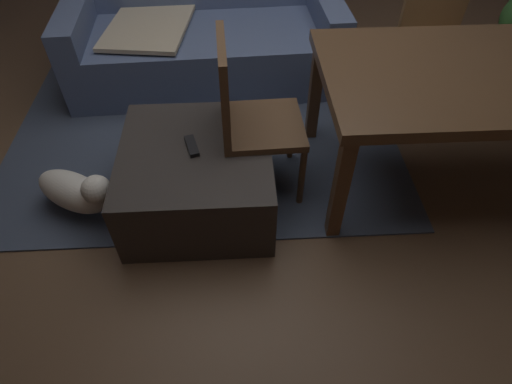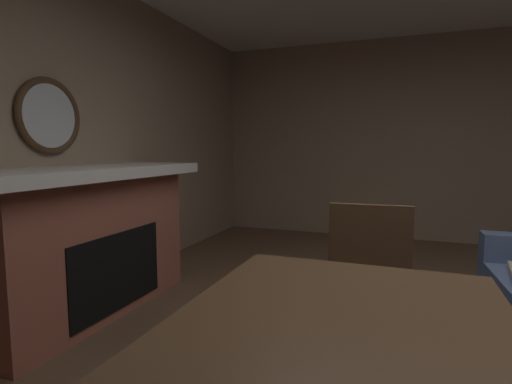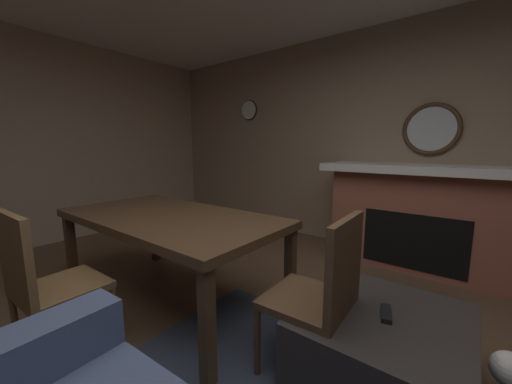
% 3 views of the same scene
% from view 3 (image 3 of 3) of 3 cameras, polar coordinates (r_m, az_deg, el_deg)
% --- Properties ---
extents(wall_back_fireplace_side, '(7.94, 0.12, 2.69)m').
position_cam_3_polar(wall_back_fireplace_side, '(3.83, 27.28, 8.95)').
color(wall_back_fireplace_side, '#9E846B').
rests_on(wall_back_fireplace_side, ground).
extents(wall_right_window_side, '(0.12, 6.00, 2.69)m').
position_cam_3_polar(wall_right_window_side, '(4.59, -40.64, 7.64)').
color(wall_right_window_side, '#C4AA91').
rests_on(wall_right_window_side, ground).
extents(fireplace, '(1.93, 0.76, 1.10)m').
position_cam_3_polar(fireplace, '(3.49, 29.76, -4.19)').
color(fireplace, '#9E5642').
rests_on(fireplace, ground).
extents(round_wall_mirror, '(0.57, 0.05, 0.57)m').
position_cam_3_polar(round_wall_mirror, '(3.70, 31.50, 10.62)').
color(round_wall_mirror, '#4C331E').
extents(ottoman_coffee_table, '(0.80, 0.84, 0.41)m').
position_cam_3_polar(ottoman_coffee_table, '(1.88, 23.71, -26.71)').
color(ottoman_coffee_table, '#2D2826').
rests_on(ottoman_coffee_table, ground).
extents(tv_remote, '(0.09, 0.17, 0.02)m').
position_cam_3_polar(tv_remote, '(1.75, 24.49, -21.14)').
color(tv_remote, black).
rests_on(tv_remote, ottoman_coffee_table).
extents(dining_table, '(1.89, 0.96, 0.74)m').
position_cam_3_polar(dining_table, '(2.43, -16.84, -5.91)').
color(dining_table, '#513823').
rests_on(dining_table, ground).
extents(dining_chair_north, '(0.45, 0.45, 0.93)m').
position_cam_3_polar(dining_chair_north, '(2.12, -36.71, -13.70)').
color(dining_chair_north, brown).
rests_on(dining_chair_north, ground).
extents(dining_chair_west, '(0.46, 0.46, 0.93)m').
position_cam_3_polar(dining_chair_west, '(1.66, 13.25, -18.31)').
color(dining_chair_west, '#513823').
rests_on(dining_chair_west, ground).
extents(wall_clock, '(0.31, 0.03, 0.31)m').
position_cam_3_polar(wall_clock, '(4.76, -1.39, 15.98)').
color(wall_clock, silver).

